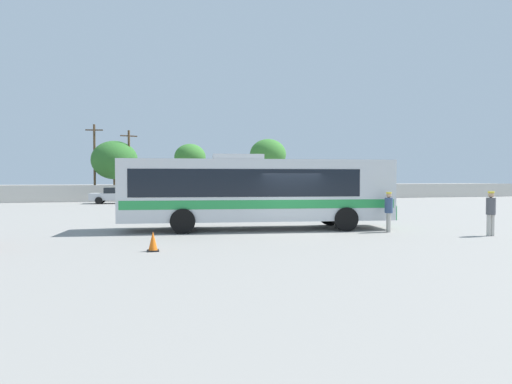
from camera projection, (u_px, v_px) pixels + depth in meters
ground_plane at (238, 213)px, 28.69m from camera, size 300.00×300.00×0.00m
perimeter_wall at (201, 192)px, 45.94m from camera, size 80.00×0.30×1.63m
coach_bus_silver_green at (255, 189)px, 19.77m from camera, size 12.21×4.15×3.34m
attendant_by_bus_door at (389, 209)px, 18.71m from camera, size 0.42×0.42×1.70m
passenger_waiting_on_apron at (491, 211)px, 17.46m from camera, size 0.40×0.40×1.77m
parked_car_leftmost_silver at (117, 195)px, 40.22m from camera, size 4.71×2.24×1.46m
parked_car_second_maroon at (179, 194)px, 41.69m from camera, size 4.63×2.14×1.53m
utility_pole_near at (95, 160)px, 46.91m from camera, size 1.80×0.39×8.03m
utility_pole_far at (129, 163)px, 47.11m from camera, size 1.77×0.60×7.41m
roadside_tree_left at (115, 160)px, 47.41m from camera, size 4.87×4.87×6.32m
roadside_tree_midleft at (190, 157)px, 51.68m from camera, size 3.66×3.66×6.33m
roadside_tree_midright at (268, 155)px, 51.29m from camera, size 4.21×4.21×6.87m
traffic_cone_on_apron at (153, 241)px, 13.79m from camera, size 0.36×0.36×0.64m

